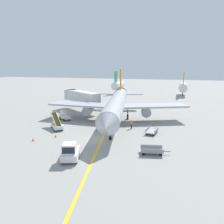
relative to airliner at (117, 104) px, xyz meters
name	(u,v)px	position (x,y,z in m)	size (l,w,h in m)	color
ground_plane	(97,139)	(0.33, -12.18, -3.42)	(300.00, 300.00, 0.00)	gray
taxi_line_yellow	(106,130)	(0.11, -7.18, -3.41)	(0.30, 80.00, 0.01)	yellow
airliner	(117,104)	(0.00, 0.00, 0.00)	(28.05, 35.14, 10.10)	#B2B5BA
jet_bridge	(79,96)	(-11.76, 7.47, 0.12)	(12.03, 9.22, 4.85)	silver
pushback_tug	(70,152)	(0.00, -20.14, -2.42)	(2.98, 4.03, 2.20)	silver
baggage_tug_near_wing	(64,116)	(-10.40, -2.59, -2.49)	(2.73, 2.37, 2.10)	silver
belt_loader_forward_hold	(57,125)	(-8.48, -8.84, -2.64)	(4.25, 4.58, 2.59)	silver
baggage_cart_loaded	(152,131)	(7.97, -6.89, -2.95)	(1.89, 3.83, 0.94)	#A5A5A8
baggage_cart_empty_trailing	(152,150)	(9.03, -15.47, -2.95)	(3.84, 2.09, 0.94)	#A5A5A8
ground_crew_marshaller	(131,124)	(4.13, -4.91, -2.51)	(0.36, 0.24, 1.70)	#26262D
safety_cone_nose_left	(33,139)	(-8.50, -15.58, -3.20)	(0.36, 0.36, 0.44)	orange
safety_cone_nose_right	(147,117)	(5.54, 4.35, -3.20)	(0.36, 0.36, 0.44)	orange
safety_cone_wingtip_left	(56,136)	(-6.17, -13.10, -3.20)	(0.36, 0.36, 0.44)	orange
distant_aircraft_far_left	(118,85)	(-12.07, 44.88, -0.20)	(3.00, 10.10, 8.80)	silver
distant_aircraft_mid_left	(183,87)	(12.95, 44.17, -0.20)	(3.00, 10.10, 8.80)	silver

